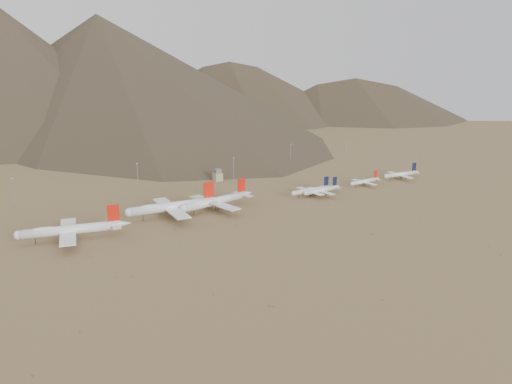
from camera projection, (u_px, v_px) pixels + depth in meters
ground at (258, 216)px, 387.08m from camera, size 3000.00×3000.00×0.00m
mountain_ridge at (30, 45)px, 1078.23m from camera, size 4400.00×1000.00×300.00m
widebody_west at (70, 230)px, 332.43m from camera, size 73.35×57.74×22.17m
widebody_centre at (173, 206)px, 383.94m from camera, size 79.78×61.62×23.71m
widebody_east at (216, 201)px, 400.67m from camera, size 72.57×56.63×21.71m
narrowbody_a at (312, 190)px, 444.66m from camera, size 46.22×32.94×15.26m
narrowbody_b at (322, 190)px, 446.12m from camera, size 44.26×31.78×14.60m
narrowbody_c at (365, 181)px, 480.27m from camera, size 40.41×28.94×13.33m
narrowbody_d at (402, 174)px, 507.12m from camera, size 46.07×33.32×15.22m
control_tower at (218, 176)px, 498.80m from camera, size 8.00×8.00×12.00m
mast_far_west at (14, 192)px, 402.25m from camera, size 2.00×0.60×25.70m
mast_west at (138, 176)px, 459.63m from camera, size 2.00×0.60×25.70m
mast_centre at (234, 169)px, 486.83m from camera, size 2.00×0.60×25.70m
mast_east at (291, 154)px, 565.58m from camera, size 2.00×0.60×25.70m
mast_far_east at (346, 148)px, 603.46m from camera, size 2.00×0.60×25.70m
desert_scrub at (364, 253)px, 311.50m from camera, size 405.93×183.21×0.87m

